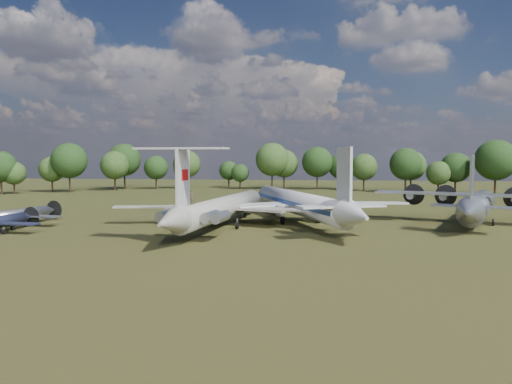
% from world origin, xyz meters
% --- Properties ---
extents(ground, '(300.00, 300.00, 0.00)m').
position_xyz_m(ground, '(0.00, 0.00, 0.00)').
color(ground, '#233612').
rests_on(ground, ground).
extents(il62_airliner, '(39.75, 48.86, 4.42)m').
position_xyz_m(il62_airliner, '(3.61, -1.82, 2.21)').
color(il62_airliner, beige).
rests_on(il62_airliner, ground).
extents(tu104_jet, '(51.81, 58.48, 4.84)m').
position_xyz_m(tu104_jet, '(14.23, 4.11, 2.42)').
color(tu104_jet, '#BCBCBC').
rests_on(tu104_jet, ground).
extents(an12_transport, '(41.44, 43.57, 4.58)m').
position_xyz_m(an12_transport, '(41.42, 6.26, 2.29)').
color(an12_transport, '#999BA0').
rests_on(an12_transport, ground).
extents(small_prop_northwest, '(15.53, 19.22, 2.53)m').
position_xyz_m(small_prop_northwest, '(-26.77, -4.54, 1.26)').
color(small_prop_northwest, '#AAADB2').
rests_on(small_prop_northwest, ground).
extents(person_on_il62, '(0.78, 0.61, 1.89)m').
position_xyz_m(person_on_il62, '(2.15, -14.12, 5.37)').
color(person_on_il62, olive).
rests_on(person_on_il62, il62_airliner).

